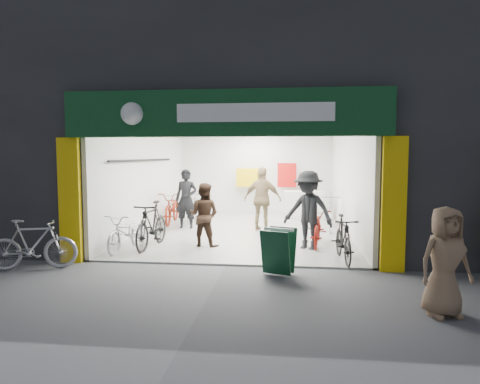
% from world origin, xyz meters
% --- Properties ---
extents(ground, '(60.00, 60.00, 0.00)m').
position_xyz_m(ground, '(0.00, 0.00, 0.00)').
color(ground, '#56565B').
rests_on(ground, ground).
extents(building, '(17.00, 10.27, 8.00)m').
position_xyz_m(building, '(0.91, 4.99, 4.31)').
color(building, '#232326').
rests_on(building, ground).
extents(bike_left_front, '(0.75, 1.75, 0.89)m').
position_xyz_m(bike_left_front, '(-2.50, 1.08, 0.45)').
color(bike_left_front, '#ADADB1').
rests_on(bike_left_front, ground).
extents(bike_left_midfront, '(0.65, 1.92, 1.13)m').
position_xyz_m(bike_left_midfront, '(-1.99, 1.39, 0.57)').
color(bike_left_midfront, black).
rests_on(bike_left_midfront, ground).
extents(bike_left_midback, '(0.87, 2.05, 1.05)m').
position_xyz_m(bike_left_midback, '(-2.50, 5.07, 0.52)').
color(bike_left_midback, maroon).
rests_on(bike_left_midback, ground).
extents(bike_left_back, '(0.62, 1.86, 1.10)m').
position_xyz_m(bike_left_back, '(-1.80, 5.16, 0.55)').
color(bike_left_back, '#A3A4A8').
rests_on(bike_left_back, ground).
extents(bike_right_front, '(0.55, 1.65, 0.98)m').
position_xyz_m(bike_right_front, '(2.41, 0.60, 0.49)').
color(bike_right_front, black).
rests_on(bike_right_front, ground).
extents(bike_right_mid, '(0.83, 1.87, 0.95)m').
position_xyz_m(bike_right_mid, '(1.99, 2.19, 0.48)').
color(bike_right_mid, maroon).
rests_on(bike_right_mid, ground).
extents(bike_right_back, '(0.73, 1.94, 1.14)m').
position_xyz_m(bike_right_back, '(2.50, 4.28, 0.57)').
color(bike_right_back, '#AAABAF').
rests_on(bike_right_back, ground).
extents(parked_bike, '(1.73, 0.95, 1.00)m').
position_xyz_m(parked_bike, '(-3.70, -0.70, 0.50)').
color(parked_bike, '#A6A6AB').
rests_on(parked_bike, ground).
extents(customer_a, '(0.70, 0.49, 1.82)m').
position_xyz_m(customer_a, '(-1.80, 4.11, 0.91)').
color(customer_a, black).
rests_on(customer_a, ground).
extents(customer_b, '(0.87, 0.74, 1.57)m').
position_xyz_m(customer_b, '(-0.78, 1.72, 0.79)').
color(customer_b, '#362318').
rests_on(customer_b, ground).
extents(customer_c, '(1.40, 1.16, 1.88)m').
position_xyz_m(customer_c, '(1.72, 1.66, 0.94)').
color(customer_c, black).
rests_on(customer_c, ground).
extents(customer_d, '(1.17, 0.65, 1.90)m').
position_xyz_m(customer_d, '(0.50, 4.05, 0.95)').
color(customer_d, '#8A7550').
rests_on(customer_d, ground).
extents(pedestrian_near, '(0.86, 0.67, 1.54)m').
position_xyz_m(pedestrian_near, '(3.42, -2.33, 0.77)').
color(pedestrian_near, '#82654C').
rests_on(pedestrian_near, ground).
extents(sandwich_board, '(0.71, 0.72, 0.85)m').
position_xyz_m(sandwich_board, '(1.08, -0.50, 0.47)').
color(sandwich_board, '#0D371F').
rests_on(sandwich_board, ground).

